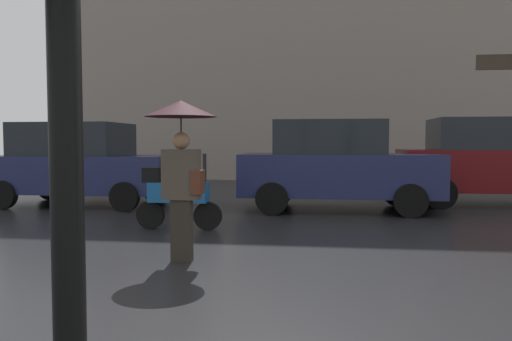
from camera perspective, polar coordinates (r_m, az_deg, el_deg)
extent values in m
cylinder|color=black|center=(1.51, -20.59, -3.89)|extent=(0.09, 0.09, 2.47)
cube|color=#2A241E|center=(6.11, -8.40, -6.70)|extent=(0.24, 0.15, 0.74)
cube|color=#473D33|center=(6.03, -8.45, -0.44)|extent=(0.44, 0.20, 0.60)
sphere|color=#936B4C|center=(6.02, -8.48, 3.36)|extent=(0.20, 0.20, 0.20)
cube|color=#512819|center=(5.99, -6.62, -1.32)|extent=(0.12, 0.24, 0.28)
cylinder|color=black|center=(6.02, -8.49, 4.62)|extent=(0.02, 0.02, 0.30)
cone|color=black|center=(6.03, -8.51, 6.96)|extent=(0.85, 0.85, 0.19)
cylinder|color=black|center=(8.18, -5.49, -5.15)|extent=(0.46, 0.09, 0.46)
cylinder|color=black|center=(8.45, -11.88, -4.94)|extent=(0.46, 0.09, 0.46)
cube|color=#195999|center=(8.25, -8.76, -2.44)|extent=(0.96, 0.32, 0.32)
cube|color=black|center=(8.36, -11.62, -0.47)|extent=(0.28, 0.28, 0.24)
cylinder|color=black|center=(8.12, -5.84, -0.03)|extent=(0.06, 0.06, 0.55)
cube|color=#1E234C|center=(10.62, 9.36, -0.44)|extent=(4.03, 1.80, 0.86)
cube|color=black|center=(10.59, 8.31, 3.74)|extent=(2.22, 1.65, 0.69)
cylinder|color=black|center=(11.66, 15.67, -2.31)|extent=(0.64, 0.18, 0.64)
cylinder|color=black|center=(9.89, 17.11, -3.30)|extent=(0.64, 0.18, 0.64)
cylinder|color=black|center=(11.58, 2.72, -2.23)|extent=(0.64, 0.18, 0.64)
cylinder|color=black|center=(9.81, 1.81, -3.21)|extent=(0.64, 0.18, 0.64)
cube|color=#1E234C|center=(12.01, -18.99, -0.33)|extent=(4.16, 1.85, 0.82)
cube|color=black|center=(12.08, -19.94, 3.33)|extent=(2.29, 1.71, 0.73)
cylinder|color=black|center=(12.37, -11.41, -2.02)|extent=(0.61, 0.18, 0.61)
cylinder|color=black|center=(10.64, -14.67, -2.90)|extent=(0.61, 0.18, 0.61)
cylinder|color=black|center=(13.49, -22.33, -1.76)|extent=(0.61, 0.18, 0.61)
cylinder|color=black|center=(11.93, -26.78, -2.49)|extent=(0.61, 0.18, 0.61)
cube|color=#590C0F|center=(12.48, 25.18, 0.05)|extent=(4.01, 1.77, 0.91)
cube|color=black|center=(12.40, 24.39, 3.78)|extent=(2.21, 1.63, 0.70)
cylinder|color=black|center=(13.05, 18.49, -1.70)|extent=(0.68, 0.18, 0.68)
cylinder|color=black|center=(11.32, 20.17, -2.45)|extent=(0.68, 0.18, 0.68)
cube|color=#33281E|center=(6.86, 25.80, 11.01)|extent=(0.52, 0.04, 0.18)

